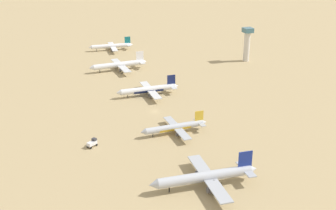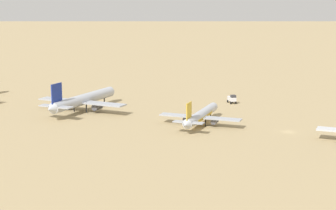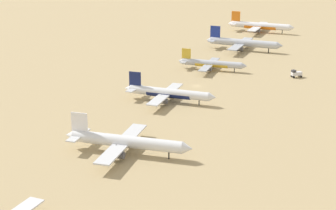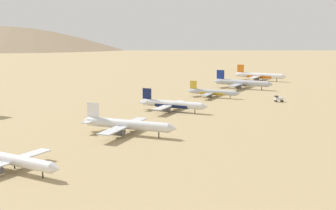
# 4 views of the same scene
# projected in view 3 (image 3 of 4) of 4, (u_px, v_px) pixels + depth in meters

# --- Properties ---
(ground_plane) EXTENTS (1800.00, 1800.00, 0.00)m
(ground_plane) POSITION_uv_depth(u_px,v_px,m) (196.00, 86.00, 259.78)
(ground_plane) COLOR tan
(parked_jet_1) EXTENTS (44.74, 36.36, 12.90)m
(parked_jet_1) POSITION_uv_depth(u_px,v_px,m) (125.00, 142.00, 182.68)
(parked_jet_1) COLOR silver
(parked_jet_1) RESTS_ON ground
(parked_jet_2) EXTENTS (41.40, 33.53, 11.97)m
(parked_jet_2) POSITION_uv_depth(u_px,v_px,m) (168.00, 93.00, 235.93)
(parked_jet_2) COLOR silver
(parked_jet_2) RESTS_ON ground
(parked_jet_3) EXTENTS (36.82, 29.87, 10.63)m
(parked_jet_3) POSITION_uv_depth(u_px,v_px,m) (211.00, 64.00, 286.69)
(parked_jet_3) COLOR #B2B7C1
(parked_jet_3) RESTS_ON ground
(parked_jet_4) EXTENTS (47.38, 38.46, 13.67)m
(parked_jet_4) POSITION_uv_depth(u_px,v_px,m) (243.00, 43.00, 330.78)
(parked_jet_4) COLOR #B2B7C1
(parked_jet_4) RESTS_ON ground
(parked_jet_5) EXTENTS (47.51, 38.56, 13.71)m
(parked_jet_5) POSITION_uv_depth(u_px,v_px,m) (260.00, 26.00, 385.40)
(parked_jet_5) COLOR white
(parked_jet_5) RESTS_ON ground
(service_truck) EXTENTS (5.64, 5.12, 3.90)m
(service_truck) POSITION_uv_depth(u_px,v_px,m) (296.00, 73.00, 273.91)
(service_truck) COLOR silver
(service_truck) RESTS_ON ground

